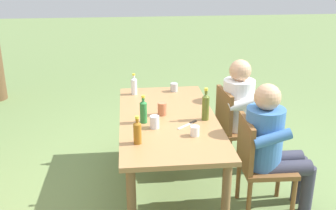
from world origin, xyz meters
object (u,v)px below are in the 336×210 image
at_px(bottle_olive, 206,106).
at_px(cup_terracotta, 162,109).
at_px(bottle_amber, 137,132).
at_px(bottle_green, 143,111).
at_px(cup_glass, 155,122).
at_px(person_in_plaid_shirt, 272,143).
at_px(bottle_clear, 134,85).
at_px(table_knife, 189,124).
at_px(person_in_white_shirt, 245,109).
at_px(chair_near_right, 234,124).
at_px(dining_table, 168,126).
at_px(cup_white, 195,131).
at_px(chair_near_left, 258,161).
at_px(backpack_by_near_side, 187,118).
at_px(cup_steel, 174,87).

height_order(bottle_olive, cup_terracotta, bottle_olive).
distance_m(bottle_amber, bottle_green, 0.42).
bearing_deg(bottle_olive, cup_glass, 106.41).
bearing_deg(bottle_olive, person_in_plaid_shirt, -121.33).
distance_m(bottle_clear, table_knife, 0.98).
distance_m(bottle_amber, cup_terracotta, 0.63).
distance_m(person_in_white_shirt, bottle_green, 1.20).
bearing_deg(cup_glass, person_in_plaid_shirt, -100.32).
height_order(chair_near_right, bottle_clear, bottle_clear).
bearing_deg(table_knife, bottle_green, 76.80).
relative_size(dining_table, cup_white, 21.59).
height_order(chair_near_left, table_knife, chair_near_left).
relative_size(bottle_green, cup_glass, 2.33).
height_order(chair_near_left, cup_white, chair_near_left).
bearing_deg(person_in_plaid_shirt, bottle_amber, 95.38).
distance_m(person_in_white_shirt, cup_glass, 1.18).
height_order(bottle_green, backpack_by_near_side, bottle_green).
xyz_separation_m(cup_steel, backpack_by_near_side, (0.54, -0.23, -0.58)).
distance_m(cup_steel, backpack_by_near_side, 0.83).
distance_m(cup_white, cup_glass, 0.37).
xyz_separation_m(person_in_plaid_shirt, cup_white, (-0.01, 0.67, 0.15)).
bearing_deg(cup_terracotta, person_in_plaid_shirt, -117.81).
height_order(dining_table, cup_steel, cup_steel).
height_order(dining_table, person_in_plaid_shirt, person_in_plaid_shirt).
height_order(bottle_olive, cup_white, bottle_olive).
xyz_separation_m(chair_near_left, table_knife, (0.21, 0.57, 0.28)).
xyz_separation_m(chair_near_right, chair_near_left, (-0.79, 0.00, 0.00)).
xyz_separation_m(cup_terracotta, backpack_by_near_side, (1.21, -0.42, -0.60)).
height_order(chair_near_right, bottle_olive, bottle_olive).
bearing_deg(person_in_white_shirt, bottle_olive, 133.24).
relative_size(dining_table, bottle_olive, 6.02).
relative_size(chair_near_right, person_in_plaid_shirt, 0.74).
bearing_deg(cup_white, chair_near_right, -34.68).
relative_size(chair_near_left, cup_white, 10.51).
bearing_deg(dining_table, chair_near_left, -118.46).
height_order(person_in_plaid_shirt, backpack_by_near_side, person_in_plaid_shirt).
distance_m(bottle_clear, cup_terracotta, 0.66).
xyz_separation_m(bottle_amber, cup_steel, (1.25, -0.44, -0.05)).
bearing_deg(cup_terracotta, table_knife, -140.58).
distance_m(person_in_white_shirt, cup_steel, 0.79).
height_order(cup_glass, table_knife, cup_glass).
height_order(person_in_white_shirt, person_in_plaid_shirt, same).
height_order(cup_glass, backpack_by_near_side, cup_glass).
distance_m(chair_near_left, cup_glass, 0.95).
xyz_separation_m(dining_table, bottle_green, (-0.09, 0.23, 0.20)).
height_order(bottle_amber, cup_glass, bottle_amber).
relative_size(bottle_amber, cup_glass, 2.11).
distance_m(dining_table, cup_steel, 0.76).
distance_m(person_in_plaid_shirt, cup_glass, 1.01).
bearing_deg(backpack_by_near_side, cup_steel, 157.00).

